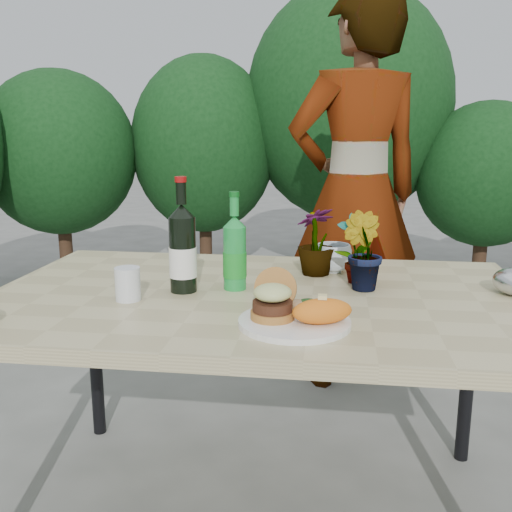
# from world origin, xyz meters

# --- Properties ---
(patio_table) EXTENTS (1.60, 1.00, 0.75)m
(patio_table) POSITION_xyz_m (0.00, 0.00, 0.69)
(patio_table) COLOR tan
(patio_table) RESTS_ON ground
(shrub_hedge) EXTENTS (6.82, 5.17, 2.32)m
(shrub_hedge) POSITION_xyz_m (0.12, 1.68, 1.14)
(shrub_hedge) COLOR #382316
(shrub_hedge) RESTS_ON ground
(dinner_plate) EXTENTS (0.28, 0.28, 0.01)m
(dinner_plate) POSITION_xyz_m (0.12, -0.27, 0.76)
(dinner_plate) COLOR white
(dinner_plate) RESTS_ON patio_table
(burger_stack) EXTENTS (0.11, 0.16, 0.11)m
(burger_stack) POSITION_xyz_m (0.07, -0.25, 0.81)
(burger_stack) COLOR #B7722D
(burger_stack) RESTS_ON dinner_plate
(sweet_potato) EXTENTS (0.17, 0.12, 0.06)m
(sweet_potato) POSITION_xyz_m (0.19, -0.29, 0.80)
(sweet_potato) COLOR orange
(sweet_potato) RESTS_ON dinner_plate
(grilled_veg) EXTENTS (0.08, 0.05, 0.03)m
(grilled_veg) POSITION_xyz_m (0.14, -0.18, 0.78)
(grilled_veg) COLOR olive
(grilled_veg) RESTS_ON dinner_plate
(wine_bottle) EXTENTS (0.08, 0.08, 0.34)m
(wine_bottle) POSITION_xyz_m (-0.23, -0.01, 0.88)
(wine_bottle) COLOR black
(wine_bottle) RESTS_ON patio_table
(sparkling_water) EXTENTS (0.07, 0.07, 0.30)m
(sparkling_water) POSITION_xyz_m (-0.08, 0.03, 0.86)
(sparkling_water) COLOR #198D36
(sparkling_water) RESTS_ON patio_table
(plastic_cup) EXTENTS (0.07, 0.07, 0.09)m
(plastic_cup) POSITION_xyz_m (-0.36, -0.12, 0.80)
(plastic_cup) COLOR silver
(plastic_cup) RESTS_ON patio_table
(seedling_left) EXTENTS (0.14, 0.12, 0.22)m
(seedling_left) POSITION_xyz_m (0.28, 0.15, 0.86)
(seedling_left) COLOR #22511C
(seedling_left) RESTS_ON patio_table
(seedling_mid) EXTENTS (0.16, 0.16, 0.23)m
(seedling_mid) POSITION_xyz_m (0.30, 0.09, 0.87)
(seedling_mid) COLOR #295C1F
(seedling_mid) RESTS_ON patio_table
(seedling_right) EXTENTS (0.18, 0.18, 0.22)m
(seedling_right) POSITION_xyz_m (0.16, 0.24, 0.86)
(seedling_right) COLOR #225F20
(seedling_right) RESTS_ON patio_table
(blue_bowl) EXTENTS (0.16, 0.16, 0.10)m
(blue_bowl) POSITION_xyz_m (0.22, 0.29, 0.80)
(blue_bowl) COLOR silver
(blue_bowl) RESTS_ON patio_table
(person) EXTENTS (0.80, 0.68, 1.85)m
(person) POSITION_xyz_m (0.31, 1.09, 0.93)
(person) COLOR #96624B
(person) RESTS_ON ground
(terracotta_pot) EXTENTS (0.17, 0.17, 0.14)m
(terracotta_pot) POSITION_xyz_m (-1.34, 1.90, 0.07)
(terracotta_pot) COLOR #C05931
(terracotta_pot) RESTS_ON ground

